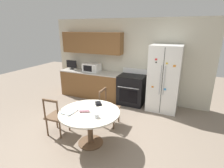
% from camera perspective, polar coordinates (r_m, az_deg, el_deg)
% --- Properties ---
extents(ground_plane, '(14.00, 14.00, 0.00)m').
position_cam_1_polar(ground_plane, '(4.02, -9.14, -17.47)').
color(ground_plane, gray).
extents(back_wall, '(5.20, 0.44, 2.60)m').
position_cam_1_polar(back_wall, '(5.79, 1.61, 9.25)').
color(back_wall, beige).
rests_on(back_wall, ground_plane).
extents(kitchen_counter, '(2.15, 0.64, 0.90)m').
position_cam_1_polar(kitchen_counter, '(6.12, -6.79, 0.04)').
color(kitchen_counter, brown).
rests_on(kitchen_counter, ground_plane).
extents(refrigerator, '(0.84, 0.73, 1.88)m').
position_cam_1_polar(refrigerator, '(5.16, 16.62, 1.69)').
color(refrigerator, white).
rests_on(refrigerator, ground_plane).
extents(oven_range, '(0.79, 0.68, 1.08)m').
position_cam_1_polar(oven_range, '(5.52, 6.40, -1.75)').
color(oven_range, black).
rests_on(oven_range, ground_plane).
extents(microwave, '(0.55, 0.39, 0.28)m').
position_cam_1_polar(microwave, '(5.96, -6.61, 5.41)').
color(microwave, white).
rests_on(microwave, kitchen_counter).
extents(countertop_tv, '(0.39, 0.16, 0.32)m').
position_cam_1_polar(countertop_tv, '(6.41, -13.06, 6.26)').
color(countertop_tv, black).
rests_on(countertop_tv, kitchen_counter).
extents(dining_table, '(1.21, 1.21, 0.73)m').
position_cam_1_polar(dining_table, '(3.59, -7.31, -10.88)').
color(dining_table, beige).
rests_on(dining_table, ground_plane).
extents(dining_chair_far, '(0.43, 0.43, 0.90)m').
position_cam_1_polar(dining_chair_far, '(4.32, -1.07, -7.85)').
color(dining_chair_far, brown).
rests_on(dining_chair_far, ground_plane).
extents(dining_chair_left, '(0.45, 0.45, 0.90)m').
position_cam_1_polar(dining_chair_left, '(4.13, -17.64, -10.07)').
color(dining_chair_left, brown).
rests_on(dining_chair_left, ground_plane).
extents(candle_glass, '(0.09, 0.09, 0.08)m').
position_cam_1_polar(candle_glass, '(3.28, -5.11, -10.33)').
color(candle_glass, silver).
rests_on(candle_glass, dining_table).
extents(folded_napkin, '(0.19, 0.14, 0.05)m').
position_cam_1_polar(folded_napkin, '(3.50, -8.99, -8.67)').
color(folded_napkin, pink).
rests_on(folded_napkin, dining_table).
extents(wallet, '(0.17, 0.17, 0.07)m').
position_cam_1_polar(wallet, '(3.77, -4.46, -6.47)').
color(wallet, black).
rests_on(wallet, dining_table).
extents(mail_stack, '(0.28, 0.34, 0.02)m').
position_cam_1_polar(mail_stack, '(3.57, -13.63, -8.67)').
color(mail_stack, white).
rests_on(mail_stack, dining_table).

